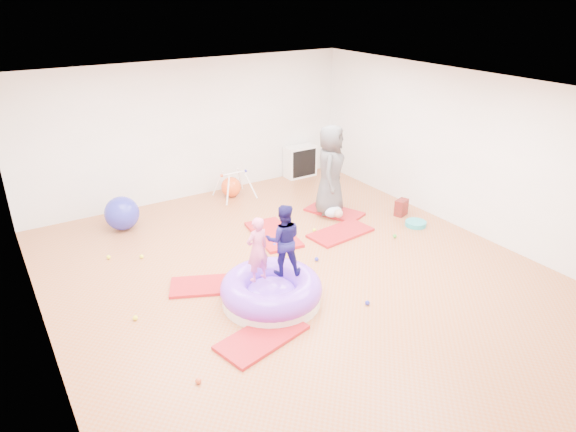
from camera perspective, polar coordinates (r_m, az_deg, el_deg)
room at (r=7.31m, az=1.25°, el=2.76°), size 7.01×8.01×2.81m
gym_mat_front_left at (r=6.65m, az=-2.90°, el=-13.30°), size 1.27×0.84×0.05m
gym_mat_mid_left at (r=7.75m, az=-8.90°, el=-7.62°), size 1.22×0.95×0.05m
gym_mat_center_back at (r=9.15m, az=-1.65°, el=-2.05°), size 0.81×1.35×0.05m
gym_mat_right at (r=9.26m, az=5.85°, el=-1.86°), size 1.22×0.70×0.05m
gym_mat_rear_right at (r=10.11m, az=5.16°, el=0.47°), size 0.92×1.23×0.05m
inflatable_cushion at (r=7.24m, az=-1.87°, el=-8.35°), size 1.43×1.43×0.45m
child_pink at (r=6.90m, az=-3.43°, el=-3.36°), size 0.37×0.26×0.94m
child_navy at (r=7.03m, az=-0.51°, el=-2.30°), size 0.63×0.58×1.04m
adult_caregiver at (r=9.73m, az=4.74°, el=5.13°), size 0.98×0.98×1.72m
infant at (r=9.76m, az=5.18°, el=0.43°), size 0.36×0.37×0.21m
ball_pit_balls at (r=7.97m, az=-3.16°, el=-6.26°), size 4.69×3.52×0.07m
exercise_ball_blue at (r=9.77m, az=-17.97°, el=0.29°), size 0.62×0.62×0.62m
exercise_ball_orange at (r=10.87m, az=-6.34°, el=3.23°), size 0.42×0.42×0.42m
infant_play_gym at (r=10.72m, az=-6.00°, el=3.89°), size 0.74×0.70×0.57m
cube_shelf at (r=11.95m, az=1.38°, el=6.08°), size 0.72×0.36×0.72m
balance_disc at (r=9.81m, az=14.00°, el=-0.82°), size 0.39×0.39×0.09m
backpack at (r=10.16m, az=12.48°, el=0.94°), size 0.31×0.25×0.32m
yellow_toy at (r=6.55m, az=-6.95°, el=-14.25°), size 0.20×0.20×0.03m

